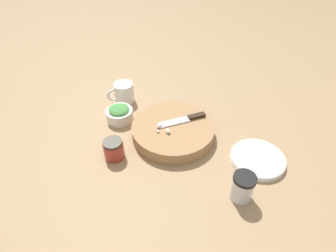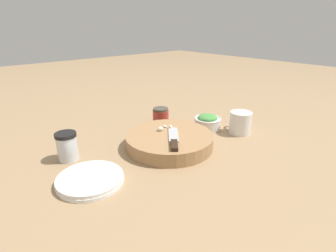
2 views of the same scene
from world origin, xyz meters
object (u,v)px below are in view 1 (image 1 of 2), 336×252
(cutting_board, at_px, (173,130))
(honey_jar, at_px, (114,149))
(herb_bowl, at_px, (119,114))
(coffee_mug, at_px, (124,93))
(plate_stack, at_px, (257,159))
(chef_knife, at_px, (185,119))
(spice_jar, at_px, (242,187))
(garlic_cloves, at_px, (163,129))

(cutting_board, height_order, honey_jar, honey_jar)
(herb_bowl, xyz_separation_m, coffee_mug, (0.06, -0.12, 0.01))
(herb_bowl, bearing_deg, cutting_board, -174.53)
(cutting_board, xyz_separation_m, plate_stack, (-0.32, -0.02, -0.01))
(chef_knife, bearing_deg, cutting_board, 103.90)
(spice_jar, bearing_deg, herb_bowl, -12.92)
(plate_stack, distance_m, honey_jar, 0.51)
(cutting_board, bearing_deg, honey_jar, 57.54)
(herb_bowl, height_order, plate_stack, herb_bowl)
(chef_knife, xyz_separation_m, garlic_cloves, (0.04, 0.10, 0.00))
(cutting_board, bearing_deg, spice_jar, 154.60)
(chef_knife, distance_m, honey_jar, 0.30)
(garlic_cloves, bearing_deg, coffee_mug, -26.11)
(cutting_board, distance_m, herb_bowl, 0.24)
(spice_jar, bearing_deg, garlic_cloves, -17.47)
(chef_knife, relative_size, coffee_mug, 1.48)
(spice_jar, height_order, coffee_mug, spice_jar)
(garlic_cloves, height_order, herb_bowl, garlic_cloves)
(cutting_board, relative_size, plate_stack, 1.67)
(garlic_cloves, distance_m, herb_bowl, 0.22)
(cutting_board, relative_size, coffee_mug, 2.86)
(plate_stack, bearing_deg, coffee_mug, -6.43)
(spice_jar, distance_m, plate_stack, 0.18)
(plate_stack, bearing_deg, spice_jar, 87.24)
(cutting_board, relative_size, honey_jar, 4.35)
(herb_bowl, bearing_deg, honey_jar, 121.75)
(garlic_cloves, bearing_deg, cutting_board, -111.31)
(coffee_mug, bearing_deg, chef_knife, 172.40)
(chef_knife, distance_m, garlic_cloves, 0.11)
(spice_jar, relative_size, plate_stack, 0.50)
(garlic_cloves, xyz_separation_m, spice_jar, (-0.33, 0.11, -0.01))
(chef_knife, relative_size, plate_stack, 0.86)
(cutting_board, relative_size, spice_jar, 3.33)
(garlic_cloves, distance_m, honey_jar, 0.19)
(cutting_board, bearing_deg, coffee_mug, -17.39)
(garlic_cloves, relative_size, herb_bowl, 0.60)
(plate_stack, bearing_deg, chef_knife, -5.13)
(plate_stack, bearing_deg, honey_jar, 26.50)
(garlic_cloves, height_order, plate_stack, garlic_cloves)
(chef_knife, xyz_separation_m, spice_jar, (-0.29, 0.20, -0.01))
(spice_jar, bearing_deg, honey_jar, 6.60)
(chef_knife, height_order, garlic_cloves, garlic_cloves)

